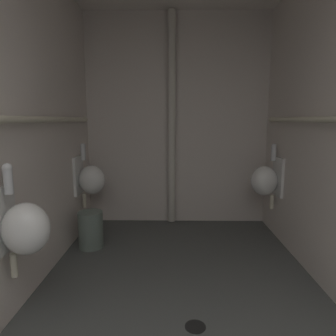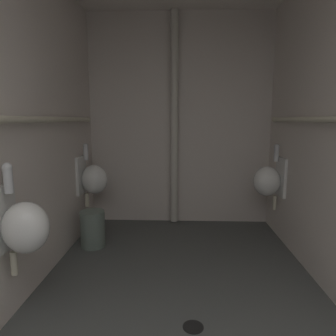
% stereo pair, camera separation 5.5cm
% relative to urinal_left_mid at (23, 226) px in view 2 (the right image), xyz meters
% --- Properties ---
extents(floor, '(2.45, 4.24, 0.08)m').
position_rel_urinal_left_mid_xyz_m(floor, '(1.02, 0.03, -0.72)').
color(floor, '#4C4F4C').
rests_on(floor, ground).
extents(wall_back, '(2.45, 0.06, 2.68)m').
position_rel_urinal_left_mid_xyz_m(wall_back, '(1.02, 2.12, 0.66)').
color(wall_back, silver).
rests_on(wall_back, ground).
extents(urinal_left_mid, '(0.32, 0.30, 0.76)m').
position_rel_urinal_left_mid_xyz_m(urinal_left_mid, '(0.00, 0.00, 0.00)').
color(urinal_left_mid, white).
extents(urinal_left_far, '(0.32, 0.30, 0.76)m').
position_rel_urinal_left_mid_xyz_m(urinal_left_far, '(0.00, 1.59, 0.00)').
color(urinal_left_far, white).
extents(urinal_right_mid, '(0.32, 0.30, 0.76)m').
position_rel_urinal_left_mid_xyz_m(urinal_right_mid, '(2.03, 1.56, 0.00)').
color(urinal_right_mid, white).
extents(supply_pipe_left, '(0.06, 3.55, 0.06)m').
position_rel_urinal_left_mid_xyz_m(supply_pipe_left, '(-0.09, 0.05, 0.68)').
color(supply_pipe_left, beige).
extents(standpipe_back_wall, '(0.10, 0.10, 2.63)m').
position_rel_urinal_left_mid_xyz_m(standpipe_back_wall, '(0.95, 2.01, 0.66)').
color(standpipe_back_wall, beige).
rests_on(standpipe_back_wall, ground).
extents(floor_drain, '(0.14, 0.14, 0.01)m').
position_rel_urinal_left_mid_xyz_m(floor_drain, '(1.11, -0.02, -0.67)').
color(floor_drain, black).
rests_on(floor_drain, ground).
extents(waste_bin, '(0.26, 0.26, 0.39)m').
position_rel_urinal_left_mid_xyz_m(waste_bin, '(0.09, 1.23, -0.48)').
color(waste_bin, slate).
rests_on(waste_bin, ground).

